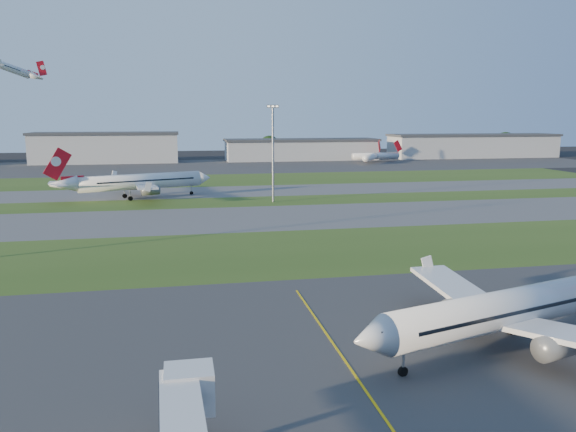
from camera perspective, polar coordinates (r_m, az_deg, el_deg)
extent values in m
plane|color=black|center=(46.54, 2.56, -19.04)|extent=(700.00, 700.00, 0.00)
cube|color=#333335|center=(46.54, 2.56, -19.03)|extent=(300.00, 70.00, 0.01)
cube|color=#314F1A|center=(94.76, -4.85, -3.81)|extent=(300.00, 34.00, 0.01)
cube|color=#515154|center=(126.92, -6.47, -0.30)|extent=(300.00, 32.00, 0.01)
cube|color=#314F1A|center=(151.52, -7.24, 1.36)|extent=(300.00, 18.00, 0.01)
cube|color=#515154|center=(173.27, -7.74, 2.43)|extent=(300.00, 26.00, 0.01)
cube|color=#314F1A|center=(205.99, -8.29, 3.61)|extent=(300.00, 40.00, 0.01)
cube|color=#333335|center=(265.65, -8.94, 5.01)|extent=(400.00, 80.00, 0.01)
cube|color=gold|center=(47.83, 8.70, -18.29)|extent=(0.25, 60.00, 0.02)
cube|color=silver|center=(41.33, -9.99, -16.88)|extent=(3.40, 3.00, 3.00)
cylinder|color=silver|center=(59.53, 21.62, -8.73)|extent=(29.77, 11.98, 3.79)
cube|color=silver|center=(65.54, 16.91, -7.20)|extent=(5.05, 15.11, 1.54)
cylinder|color=slate|center=(56.32, 25.67, -11.82)|extent=(4.66, 3.37, 2.29)
cylinder|color=slate|center=(63.39, 17.26, -8.85)|extent=(4.66, 3.37, 2.29)
cylinder|color=silver|center=(163.00, -14.70, 3.41)|extent=(33.65, 15.55, 4.33)
cube|color=red|center=(157.94, -22.38, 4.91)|extent=(7.09, 2.86, 8.62)
cube|color=silver|center=(171.50, -15.91, 3.48)|extent=(13.73, 17.07, 1.76)
cube|color=silver|center=(154.05, -14.16, 2.86)|extent=(6.77, 17.51, 1.76)
cylinder|color=slate|center=(169.68, -15.11, 3.02)|extent=(5.39, 4.07, 2.62)
cylinder|color=slate|center=(157.07, -13.80, 2.54)|extent=(5.39, 4.07, 2.62)
cube|color=red|center=(259.11, -23.96, 14.86)|extent=(5.46, 1.34, 6.42)
cube|color=silver|center=(266.20, -27.22, 13.44)|extent=(4.48, 12.90, 1.31)
cylinder|color=silver|center=(283.19, 8.57, 5.98)|extent=(17.46, 23.18, 3.20)
cube|color=red|center=(295.45, 9.27, 7.05)|extent=(3.20, 4.42, 6.16)
cylinder|color=silver|center=(289.48, 8.88, 6.05)|extent=(26.16, 7.76, 3.20)
cube|color=red|center=(295.92, 11.10, 7.00)|extent=(5.15, 1.21, 6.16)
cylinder|color=gray|center=(149.91, -1.53, 6.15)|extent=(0.60, 0.60, 25.00)
cube|color=gray|center=(149.60, -1.56, 11.08)|extent=(3.20, 0.50, 0.80)
cube|color=#FFF2CC|center=(149.60, -1.56, 11.08)|extent=(2.80, 0.70, 0.35)
cube|color=#A3A6AB|center=(297.03, -17.96, 6.52)|extent=(70.00, 22.00, 14.00)
cube|color=#383A3F|center=(296.73, -18.04, 7.98)|extent=(71.40, 23.00, 1.20)
cube|color=#A3A6AB|center=(302.05, 1.36, 6.67)|extent=(80.00, 22.00, 10.00)
cube|color=#383A3F|center=(301.78, 1.37, 7.73)|extent=(81.60, 23.00, 1.20)
cube|color=#A3A6AB|center=(337.85, 18.29, 6.70)|extent=(95.00, 22.00, 12.00)
cube|color=#383A3F|center=(337.59, 18.35, 7.81)|extent=(96.90, 23.00, 1.20)
cylinder|color=black|center=(306.39, -13.01, 5.87)|extent=(1.00, 1.00, 3.60)
sphere|color=black|center=(306.15, -13.04, 6.62)|extent=(9.90, 9.90, 9.90)
cylinder|color=black|center=(313.16, -1.89, 6.26)|extent=(1.00, 1.00, 4.20)
sphere|color=black|center=(312.89, -1.90, 7.12)|extent=(11.55, 11.55, 11.55)
cylinder|color=black|center=(331.56, 11.15, 6.25)|extent=(1.00, 1.00, 3.80)
sphere|color=black|center=(331.32, 11.17, 6.99)|extent=(10.45, 10.45, 10.45)
cylinder|color=black|center=(367.07, 21.15, 6.18)|extent=(1.00, 1.00, 4.60)
sphere|color=black|center=(366.82, 21.20, 6.98)|extent=(12.65, 12.65, 12.65)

